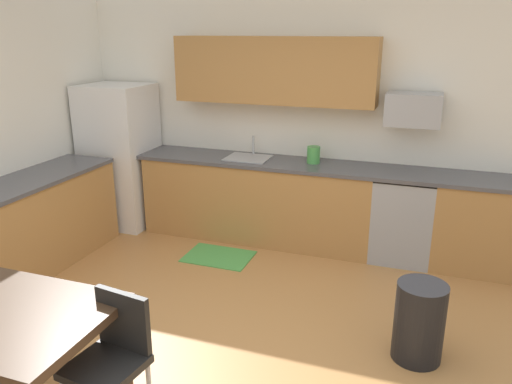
{
  "coord_description": "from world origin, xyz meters",
  "views": [
    {
      "loc": [
        1.36,
        -2.85,
        2.32
      ],
      "look_at": [
        0.0,
        1.0,
        1.0
      ],
      "focal_mm": 35.42,
      "sensor_mm": 36.0,
      "label": 1
    }
  ],
  "objects_px": {
    "oven_range": "(403,217)",
    "kettle": "(313,156)",
    "refrigerator": "(120,156)",
    "trash_bin": "(419,322)",
    "chair_near_table": "(113,352)",
    "microwave": "(413,109)"
  },
  "relations": [
    {
      "from": "oven_range",
      "to": "kettle",
      "type": "bearing_deg",
      "value": 177.09
    },
    {
      "from": "microwave",
      "to": "chair_near_table",
      "type": "xyz_separation_m",
      "value": [
        -1.45,
        -3.14,
        -1.06
      ]
    },
    {
      "from": "kettle",
      "to": "trash_bin",
      "type": "bearing_deg",
      "value": -55.58
    },
    {
      "from": "refrigerator",
      "to": "oven_range",
      "type": "relative_size",
      "value": 1.87
    },
    {
      "from": "chair_near_table",
      "to": "refrigerator",
      "type": "bearing_deg",
      "value": 122.66
    },
    {
      "from": "chair_near_table",
      "to": "microwave",
      "type": "bearing_deg",
      "value": 65.24
    },
    {
      "from": "chair_near_table",
      "to": "trash_bin",
      "type": "bearing_deg",
      "value": 37.18
    },
    {
      "from": "trash_bin",
      "to": "kettle",
      "type": "relative_size",
      "value": 3.0
    },
    {
      "from": "refrigerator",
      "to": "microwave",
      "type": "relative_size",
      "value": 3.16
    },
    {
      "from": "trash_bin",
      "to": "oven_range",
      "type": "bearing_deg",
      "value": 98.14
    },
    {
      "from": "refrigerator",
      "to": "trash_bin",
      "type": "bearing_deg",
      "value": -24.92
    },
    {
      "from": "oven_range",
      "to": "microwave",
      "type": "bearing_deg",
      "value": 90.0
    },
    {
      "from": "refrigerator",
      "to": "chair_near_table",
      "type": "relative_size",
      "value": 2.01
    },
    {
      "from": "oven_range",
      "to": "trash_bin",
      "type": "bearing_deg",
      "value": -81.86
    },
    {
      "from": "refrigerator",
      "to": "oven_range",
      "type": "xyz_separation_m",
      "value": [
        3.34,
        0.08,
        -0.4
      ]
    },
    {
      "from": "refrigerator",
      "to": "kettle",
      "type": "xyz_separation_m",
      "value": [
        2.36,
        0.13,
        0.17
      ]
    },
    {
      "from": "chair_near_table",
      "to": "kettle",
      "type": "relative_size",
      "value": 4.25
    },
    {
      "from": "oven_range",
      "to": "chair_near_table",
      "type": "xyz_separation_m",
      "value": [
        -1.45,
        -3.04,
        0.05
      ]
    },
    {
      "from": "microwave",
      "to": "kettle",
      "type": "relative_size",
      "value": 2.7
    },
    {
      "from": "trash_bin",
      "to": "chair_near_table",
      "type": "bearing_deg",
      "value": -142.82
    },
    {
      "from": "microwave",
      "to": "chair_near_table",
      "type": "relative_size",
      "value": 0.64
    },
    {
      "from": "chair_near_table",
      "to": "kettle",
      "type": "xyz_separation_m",
      "value": [
        0.46,
        3.09,
        0.52
      ]
    }
  ]
}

